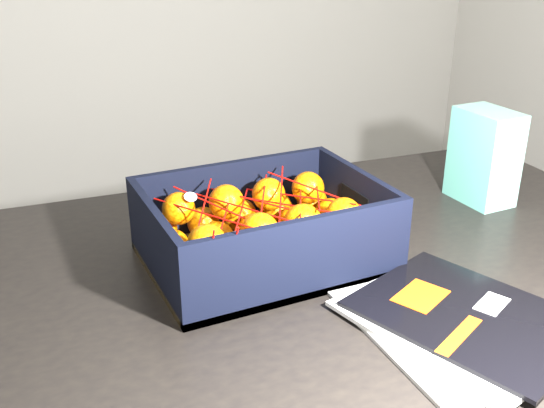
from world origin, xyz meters
name	(u,v)px	position (x,y,z in m)	size (l,w,h in m)	color
table	(335,311)	(0.29, 0.31, 0.65)	(1.26, 0.90, 0.75)	black
magazine_stack	(458,321)	(0.33, 0.08, 0.76)	(0.30, 0.33, 0.02)	silver
produce_crate	(264,237)	(0.18, 0.35, 0.79)	(0.36, 0.27, 0.13)	olive
clementine_heap	(264,230)	(0.18, 0.35, 0.80)	(0.34, 0.25, 0.10)	#D66404
mesh_net	(260,206)	(0.17, 0.35, 0.85)	(0.29, 0.24, 0.09)	#B80B06
retail_carton	(484,156)	(0.66, 0.40, 0.84)	(0.08, 0.12, 0.18)	silver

